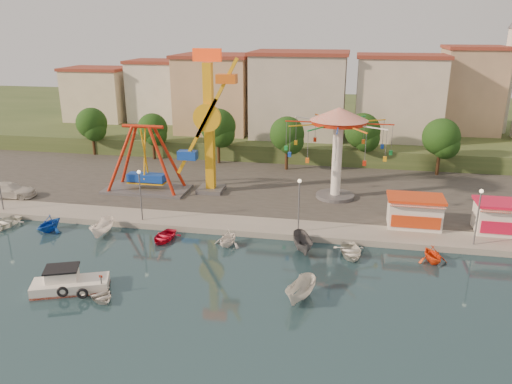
% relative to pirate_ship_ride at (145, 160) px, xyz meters
% --- Properties ---
extents(ground, '(200.00, 200.00, 0.00)m').
position_rel_pirate_ship_ride_xyz_m(ground, '(11.23, -22.03, -4.39)').
color(ground, '#122834').
rests_on(ground, ground).
extents(quay_deck, '(200.00, 100.00, 0.60)m').
position_rel_pirate_ship_ride_xyz_m(quay_deck, '(11.23, 39.97, -4.09)').
color(quay_deck, '#9E998E').
rests_on(quay_deck, ground).
extents(asphalt_pad, '(90.00, 28.00, 0.01)m').
position_rel_pirate_ship_ride_xyz_m(asphalt_pad, '(11.23, 7.97, -3.79)').
color(asphalt_pad, '#4C4944').
rests_on(asphalt_pad, quay_deck).
extents(hill_terrace, '(200.00, 60.00, 3.00)m').
position_rel_pirate_ship_ride_xyz_m(hill_terrace, '(11.23, 44.97, -2.89)').
color(hill_terrace, '#384C26').
rests_on(hill_terrace, ground).
extents(pirate_ship_ride, '(10.00, 5.00, 8.00)m').
position_rel_pirate_ship_ride_xyz_m(pirate_ship_ride, '(0.00, 0.00, 0.00)').
color(pirate_ship_ride, '#59595E').
rests_on(pirate_ship_ride, quay_deck).
extents(kamikaze_tower, '(5.37, 3.10, 16.50)m').
position_rel_pirate_ship_ride_xyz_m(kamikaze_tower, '(7.92, 0.85, 4.15)').
color(kamikaze_tower, '#59595E').
rests_on(kamikaze_tower, quay_deck).
extents(wave_swinger, '(11.60, 11.60, 10.40)m').
position_rel_pirate_ship_ride_xyz_m(wave_swinger, '(22.30, 1.70, 3.80)').
color(wave_swinger, '#59595E').
rests_on(wave_swinger, quay_deck).
extents(booth_left, '(5.40, 3.78, 3.08)m').
position_rel_pirate_ship_ride_xyz_m(booth_left, '(30.28, -5.54, -2.23)').
color(booth_left, white).
rests_on(booth_left, quay_deck).
extents(booth_mid, '(5.40, 3.78, 3.08)m').
position_rel_pirate_ship_ride_xyz_m(booth_mid, '(38.44, -5.54, -2.23)').
color(booth_mid, white).
rests_on(booth_mid, quay_deck).
extents(lamp_post_0, '(0.14, 0.14, 5.00)m').
position_rel_pirate_ship_ride_xyz_m(lamp_post_0, '(-12.77, -9.03, -1.29)').
color(lamp_post_0, '#59595E').
rests_on(lamp_post_0, quay_deck).
extents(lamp_post_1, '(0.14, 0.14, 5.00)m').
position_rel_pirate_ship_ride_xyz_m(lamp_post_1, '(3.23, -9.03, -1.29)').
color(lamp_post_1, '#59595E').
rests_on(lamp_post_1, quay_deck).
extents(lamp_post_2, '(0.14, 0.14, 5.00)m').
position_rel_pirate_ship_ride_xyz_m(lamp_post_2, '(19.23, -9.03, -1.29)').
color(lamp_post_2, '#59595E').
rests_on(lamp_post_2, quay_deck).
extents(lamp_post_3, '(0.14, 0.14, 5.00)m').
position_rel_pirate_ship_ride_xyz_m(lamp_post_3, '(35.23, -9.03, -1.29)').
color(lamp_post_3, '#59595E').
rests_on(lamp_post_3, quay_deck).
extents(tree_0, '(4.60, 4.60, 7.19)m').
position_rel_pirate_ship_ride_xyz_m(tree_0, '(-14.77, 14.95, 1.08)').
color(tree_0, '#382314').
rests_on(tree_0, quay_deck).
extents(tree_1, '(4.35, 4.35, 6.80)m').
position_rel_pirate_ship_ride_xyz_m(tree_1, '(-4.77, 14.22, 0.81)').
color(tree_1, '#382314').
rests_on(tree_1, quay_deck).
extents(tree_2, '(5.02, 5.02, 7.85)m').
position_rel_pirate_ship_ride_xyz_m(tree_2, '(5.23, 13.78, 1.52)').
color(tree_2, '#382314').
rests_on(tree_2, quay_deck).
extents(tree_3, '(4.68, 4.68, 7.32)m').
position_rel_pirate_ship_ride_xyz_m(tree_3, '(15.23, 12.34, 1.16)').
color(tree_3, '#382314').
rests_on(tree_3, quay_deck).
extents(tree_4, '(4.86, 4.86, 7.60)m').
position_rel_pirate_ship_ride_xyz_m(tree_4, '(25.23, 15.33, 1.35)').
color(tree_4, '#382314').
rests_on(tree_4, quay_deck).
extents(tree_5, '(4.83, 4.83, 7.54)m').
position_rel_pirate_ship_ride_xyz_m(tree_5, '(35.23, 13.51, 1.31)').
color(tree_5, '#382314').
rests_on(tree_5, quay_deck).
extents(building_0, '(9.26, 9.53, 11.87)m').
position_rel_pirate_ship_ride_xyz_m(building_0, '(-22.14, 24.04, 4.54)').
color(building_0, beige).
rests_on(building_0, hill_terrace).
extents(building_1, '(12.33, 9.01, 8.63)m').
position_rel_pirate_ship_ride_xyz_m(building_1, '(-10.10, 29.36, 2.92)').
color(building_1, silver).
rests_on(building_1, hill_terrace).
extents(building_2, '(11.95, 9.28, 11.23)m').
position_rel_pirate_ship_ride_xyz_m(building_2, '(3.04, 29.94, 4.22)').
color(building_2, tan).
rests_on(building_2, hill_terrace).
extents(building_3, '(12.59, 10.50, 9.20)m').
position_rel_pirate_ship_ride_xyz_m(building_3, '(16.83, 26.78, 3.20)').
color(building_3, beige).
rests_on(building_3, hill_terrace).
extents(building_4, '(10.75, 9.23, 9.24)m').
position_rel_pirate_ship_ride_xyz_m(building_4, '(30.30, 30.18, 3.22)').
color(building_4, beige).
rests_on(building_4, hill_terrace).
extents(building_5, '(12.77, 10.96, 11.21)m').
position_rel_pirate_ship_ride_xyz_m(building_5, '(43.60, 28.31, 4.21)').
color(building_5, tan).
rests_on(building_5, hill_terrace).
extents(minaret, '(2.80, 2.80, 18.00)m').
position_rel_pirate_ship_ride_xyz_m(minaret, '(47.23, 31.97, 8.15)').
color(minaret, silver).
rests_on(minaret, hill_terrace).
extents(cabin_motorboat, '(6.07, 4.08, 2.00)m').
position_rel_pirate_ship_ride_xyz_m(cabin_motorboat, '(2.94, -22.57, -3.86)').
color(cabin_motorboat, white).
rests_on(cabin_motorboat, ground).
extents(rowboat_a, '(3.85, 3.79, 0.65)m').
position_rel_pirate_ship_ride_xyz_m(rowboat_a, '(5.89, -23.27, -4.07)').
color(rowboat_a, silver).
rests_on(rowboat_a, ground).
extents(skiff, '(2.70, 4.32, 1.56)m').
position_rel_pirate_ship_ride_xyz_m(skiff, '(20.73, -20.66, -3.61)').
color(skiff, silver).
rests_on(skiff, ground).
extents(van, '(6.08, 3.12, 1.69)m').
position_rel_pirate_ship_ride_xyz_m(van, '(-14.60, -5.26, -2.95)').
color(van, silver).
rests_on(van, quay_deck).
extents(moored_boat_0, '(3.53, 4.52, 0.85)m').
position_rel_pirate_ship_ride_xyz_m(moored_boat_0, '(-10.58, -12.23, -3.97)').
color(moored_boat_0, white).
rests_on(moored_boat_0, ground).
extents(moored_boat_1, '(3.18, 3.54, 1.66)m').
position_rel_pirate_ship_ride_xyz_m(moored_boat_1, '(-5.29, -12.23, -3.56)').
color(moored_boat_1, blue).
rests_on(moored_boat_1, ground).
extents(moored_boat_2, '(1.50, 3.91, 1.50)m').
position_rel_pirate_ship_ride_xyz_m(moored_boat_2, '(0.46, -12.23, -3.64)').
color(moored_boat_2, white).
rests_on(moored_boat_2, ground).
extents(moored_boat_3, '(2.91, 3.80, 0.73)m').
position_rel_pirate_ship_ride_xyz_m(moored_boat_3, '(6.72, -12.23, -4.03)').
color(moored_boat_3, red).
rests_on(moored_boat_3, ground).
extents(moored_boat_4, '(3.19, 3.47, 1.53)m').
position_rel_pirate_ship_ride_xyz_m(moored_boat_4, '(13.02, -12.23, -3.63)').
color(moored_boat_4, white).
rests_on(moored_boat_4, ground).
extents(moored_boat_5, '(2.69, 4.41, 1.60)m').
position_rel_pirate_ship_ride_xyz_m(moored_boat_5, '(20.02, -12.23, -3.60)').
color(moored_boat_5, '#545358').
rests_on(moored_boat_5, ground).
extents(moored_boat_6, '(3.36, 4.28, 0.81)m').
position_rel_pirate_ship_ride_xyz_m(moored_boat_6, '(24.27, -12.23, -3.99)').
color(moored_boat_6, silver).
rests_on(moored_boat_6, ground).
extents(moored_boat_7, '(3.22, 3.48, 1.51)m').
position_rel_pirate_ship_ride_xyz_m(moored_boat_7, '(31.24, -12.23, -3.64)').
color(moored_boat_7, '#FD4C16').
rests_on(moored_boat_7, ground).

